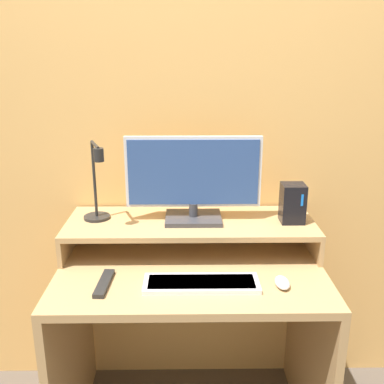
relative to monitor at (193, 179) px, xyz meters
name	(u,v)px	position (x,y,z in m)	size (l,w,h in m)	color
wall_back	(190,126)	(-0.01, 0.21, 0.18)	(6.00, 0.05, 2.50)	#E5AD60
desk	(191,319)	(-0.01, -0.17, -0.55)	(1.02, 0.67, 0.77)	tan
monitor_shelf	(190,225)	(-0.01, -0.01, -0.20)	(1.02, 0.36, 0.13)	tan
monitor	(193,179)	(0.00, 0.00, 0.00)	(0.55, 0.18, 0.35)	#38383D
desk_lamp	(97,191)	(-0.39, -0.02, -0.04)	(0.12, 0.20, 0.33)	black
router_dock	(293,203)	(0.40, -0.03, -0.10)	(0.09, 0.09, 0.16)	black
keyboard	(201,283)	(0.02, -0.32, -0.29)	(0.41, 0.13, 0.02)	silver
mouse	(282,282)	(0.31, -0.33, -0.29)	(0.05, 0.09, 0.03)	silver
remote_control	(104,283)	(-0.32, -0.31, -0.30)	(0.05, 0.19, 0.02)	black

